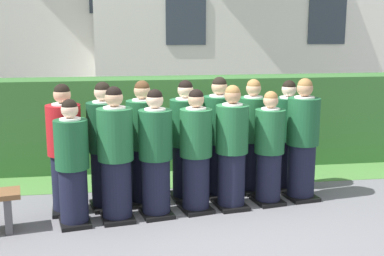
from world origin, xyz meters
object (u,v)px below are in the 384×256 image
at_px(student_rear_row_6, 287,138).
at_px(student_front_row_1, 116,158).
at_px(student_front_row_2, 156,157).
at_px(student_rear_row_3, 186,143).
at_px(student_front_row_0, 72,166).
at_px(student_front_row_3, 196,154).
at_px(student_rear_row_1, 105,149).
at_px(student_front_row_6, 302,142).
at_px(student_rear_row_2, 143,146).
at_px(student_rear_row_4, 219,140).
at_px(student_front_row_4, 232,150).
at_px(student_in_red_blazer, 65,152).
at_px(student_front_row_5, 269,151).
at_px(student_rear_row_5, 252,139).

bearing_deg(student_rear_row_6, student_front_row_1, -160.56).
xyz_separation_m(student_front_row_2, student_rear_row_3, (0.46, 0.58, 0.02)).
distance_m(student_front_row_0, student_front_row_3, 1.55).
relative_size(student_rear_row_1, student_rear_row_6, 1.04).
bearing_deg(student_front_row_2, student_rear_row_6, 22.01).
xyz_separation_m(student_front_row_6, student_rear_row_2, (-2.17, 0.13, -0.00)).
bearing_deg(student_rear_row_4, student_front_row_4, -81.36).
height_order(student_front_row_2, student_rear_row_4, student_rear_row_4).
height_order(student_front_row_0, student_in_red_blazer, student_in_red_blazer).
relative_size(student_front_row_6, student_rear_row_1, 1.00).
xyz_separation_m(student_front_row_3, student_front_row_6, (1.52, 0.25, 0.04)).
xyz_separation_m(student_front_row_2, student_front_row_5, (1.54, 0.24, -0.04)).
distance_m(student_rear_row_1, student_rear_row_6, 2.64).
xyz_separation_m(student_front_row_0, student_rear_row_1, (0.37, 0.54, 0.07)).
bearing_deg(student_front_row_6, student_in_red_blazer, -178.91).
bearing_deg(student_rear_row_3, student_front_row_5, -17.72).
height_order(student_front_row_4, student_front_row_5, student_front_row_4).
xyz_separation_m(student_front_row_3, student_rear_row_3, (-0.07, 0.49, 0.03)).
height_order(student_front_row_2, student_front_row_5, student_front_row_2).
bearing_deg(student_front_row_4, student_rear_row_2, 163.43).
xyz_separation_m(student_rear_row_3, student_rear_row_4, (0.47, 0.05, 0.02)).
height_order(student_front_row_0, student_front_row_6, student_front_row_6).
relative_size(student_front_row_2, student_front_row_4, 0.99).
height_order(student_rear_row_5, student_rear_row_6, student_rear_row_5).
relative_size(student_in_red_blazer, student_rear_row_1, 1.00).
relative_size(student_front_row_2, student_in_red_blazer, 0.97).
relative_size(student_front_row_0, student_in_red_blazer, 0.92).
relative_size(student_rear_row_1, student_rear_row_4, 0.99).
xyz_separation_m(student_front_row_3, student_rear_row_4, (0.41, 0.53, 0.05)).
height_order(student_front_row_4, student_rear_row_5, student_rear_row_5).
bearing_deg(student_rear_row_2, student_front_row_1, -123.10).
relative_size(student_front_row_0, student_rear_row_1, 0.92).
xyz_separation_m(student_rear_row_4, student_rear_row_6, (1.05, 0.17, -0.04)).
distance_m(student_front_row_2, student_front_row_4, 1.01).
height_order(student_front_row_5, student_rear_row_4, student_rear_row_4).
relative_size(student_front_row_5, student_in_red_blazer, 0.92).
height_order(student_front_row_5, student_rear_row_2, student_rear_row_2).
distance_m(student_front_row_3, student_rear_row_6, 1.61).
relative_size(student_front_row_1, student_rear_row_3, 1.01).
xyz_separation_m(student_front_row_3, student_rear_row_6, (1.45, 0.70, 0.01)).
xyz_separation_m(student_front_row_2, student_rear_row_6, (1.97, 0.80, -0.00)).
bearing_deg(student_front_row_1, student_front_row_0, -170.15).
relative_size(student_front_row_1, student_front_row_6, 0.99).
bearing_deg(student_front_row_5, student_rear_row_4, 147.27).
height_order(student_front_row_5, student_rear_row_3, student_rear_row_3).
height_order(student_front_row_2, student_in_red_blazer, student_in_red_blazer).
distance_m(student_front_row_5, student_front_row_6, 0.52).
distance_m(student_front_row_3, student_rear_row_3, 0.49).
bearing_deg(student_front_row_6, student_rear_row_3, 171.60).
distance_m(student_rear_row_1, student_rear_row_3, 1.11).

